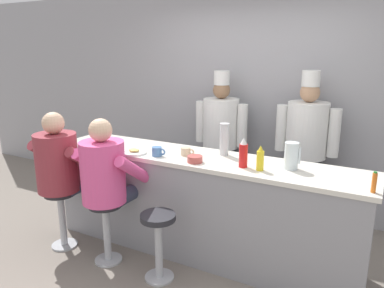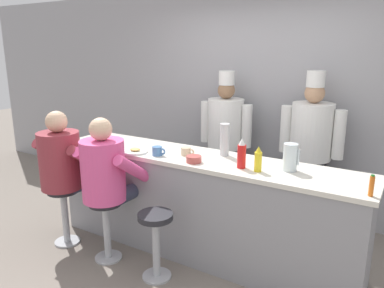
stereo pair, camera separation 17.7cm
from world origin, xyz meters
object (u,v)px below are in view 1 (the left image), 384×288
(cook_in_whites_near, at_px, (221,135))
(water_pitcher_clear, at_px, (291,156))
(diner_seated_maroon, at_px, (60,165))
(cook_in_whites_far, at_px, (306,143))
(cup_stack_steel, at_px, (224,139))
(empty_stool_round, at_px, (158,236))
(hot_sauce_bottle_orange, at_px, (374,182))
(cereal_bowl, at_px, (195,159))
(mustard_bottle_yellow, at_px, (260,159))
(breakfast_plate, at_px, (134,152))
(coffee_mug_blue, at_px, (157,151))
(diner_seated_pink, at_px, (106,175))
(ketchup_bottle_red, at_px, (243,153))
(coffee_mug_tan, at_px, (186,151))

(cook_in_whites_near, bearing_deg, water_pitcher_clear, -43.02)
(diner_seated_maroon, height_order, cook_in_whites_far, cook_in_whites_far)
(cup_stack_steel, distance_m, empty_stool_round, 1.08)
(hot_sauce_bottle_orange, relative_size, cereal_bowl, 1.13)
(mustard_bottle_yellow, bearing_deg, water_pitcher_clear, 36.21)
(breakfast_plate, height_order, cup_stack_steel, cup_stack_steel)
(cereal_bowl, bearing_deg, coffee_mug_blue, 179.16)
(breakfast_plate, height_order, cook_in_whites_near, cook_in_whites_near)
(mustard_bottle_yellow, height_order, breakfast_plate, mustard_bottle_yellow)
(hot_sauce_bottle_orange, relative_size, diner_seated_maroon, 0.11)
(hot_sauce_bottle_orange, xyz_separation_m, diner_seated_pink, (-2.18, -0.33, -0.21))
(mustard_bottle_yellow, xyz_separation_m, hot_sauce_bottle_orange, (0.87, -0.09, -0.02))
(hot_sauce_bottle_orange, bearing_deg, ketchup_bottle_red, 173.94)
(mustard_bottle_yellow, bearing_deg, diner_seated_maroon, -167.50)
(coffee_mug_tan, bearing_deg, hot_sauce_bottle_orange, -6.54)
(coffee_mug_tan, distance_m, cook_in_whites_far, 1.43)
(ketchup_bottle_red, relative_size, coffee_mug_blue, 1.84)
(ketchup_bottle_red, xyz_separation_m, hot_sauce_bottle_orange, (1.02, -0.11, -0.05))
(water_pitcher_clear, distance_m, diner_seated_maroon, 2.21)
(ketchup_bottle_red, bearing_deg, cook_in_whites_near, 122.05)
(diner_seated_maroon, distance_m, empty_stool_round, 1.25)
(water_pitcher_clear, distance_m, cook_in_whites_far, 1.06)
(empty_stool_round, bearing_deg, water_pitcher_clear, 33.04)
(ketchup_bottle_red, xyz_separation_m, coffee_mug_tan, (-0.60, 0.08, -0.08))
(coffee_mug_tan, relative_size, coffee_mug_blue, 0.99)
(empty_stool_round, bearing_deg, cup_stack_steel, 69.29)
(breakfast_plate, height_order, cereal_bowl, cereal_bowl)
(coffee_mug_blue, bearing_deg, diner_seated_pink, -131.41)
(water_pitcher_clear, bearing_deg, empty_stool_round, -146.96)
(mustard_bottle_yellow, relative_size, breakfast_plate, 0.90)
(ketchup_bottle_red, bearing_deg, coffee_mug_blue, -175.23)
(water_pitcher_clear, xyz_separation_m, coffee_mug_tan, (-0.98, -0.07, -0.08))
(ketchup_bottle_red, xyz_separation_m, cereal_bowl, (-0.43, -0.08, -0.09))
(mustard_bottle_yellow, bearing_deg, coffee_mug_blue, -176.86)
(breakfast_plate, xyz_separation_m, diner_seated_pink, (-0.08, -0.33, -0.15))
(cereal_bowl, bearing_deg, cook_in_whites_near, 103.99)
(cereal_bowl, distance_m, cook_in_whites_far, 1.45)
(water_pitcher_clear, xyz_separation_m, cook_in_whites_far, (-0.09, 1.05, -0.14))
(coffee_mug_blue, height_order, diner_seated_maroon, diner_seated_maroon)
(water_pitcher_clear, xyz_separation_m, empty_stool_round, (-0.95, -0.62, -0.69))
(coffee_mug_blue, relative_size, cup_stack_steel, 0.46)
(diner_seated_pink, xyz_separation_m, empty_stool_round, (0.58, -0.03, -0.45))
(water_pitcher_clear, relative_size, cook_in_whites_near, 0.13)
(coffee_mug_tan, distance_m, coffee_mug_blue, 0.27)
(coffee_mug_tan, bearing_deg, cup_stack_steel, 31.15)
(hot_sauce_bottle_orange, bearing_deg, cup_stack_steel, 164.16)
(cup_stack_steel, bearing_deg, cook_in_whites_far, 58.28)
(diner_seated_maroon, distance_m, cook_in_whites_far, 2.60)
(diner_seated_maroon, xyz_separation_m, diner_seated_pink, (0.58, -0.00, -0.00))
(cup_stack_steel, distance_m, diner_seated_pink, 1.15)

